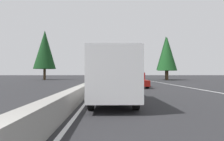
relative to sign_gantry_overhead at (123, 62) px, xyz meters
The scene contains 15 objects.
ground_plane 9.48m from the sign_gantry_overhead, 49.66° to the left, with size 320.00×320.00×0.00m, color #262628.
median_barrier 26.35m from the sign_gantry_overhead, 14.15° to the left, with size 180.00×0.56×0.90m, color gray.
shoulder_stripe_right 16.91m from the sign_gantry_overhead, 19.93° to the right, with size 160.00×0.16×0.01m, color silver.
shoulder_stripe_median 17.01m from the sign_gantry_overhead, 20.93° to the left, with size 160.00×0.16×0.01m, color silver.
sign_gantry_overhead is the anchor object (origin of this frame).
box_truck_mid_right 45.03m from the sign_gantry_overhead, behind, with size 8.50×2.40×2.95m.
pickup_far_left 32.37m from the sign_gantry_overhead, behind, with size 5.60×2.00×1.86m.
sedan_mid_left 8.07m from the sign_gantry_overhead, 155.51° to the right, with size 4.40×1.80×1.47m.
minivan_distant_b 64.46m from the sign_gantry_overhead, ahead, with size 5.00×1.95×1.69m.
bus_far_right 28.82m from the sign_gantry_overhead, ahead, with size 11.50×2.55×3.10m.
sedan_distant_a 8.74m from the sign_gantry_overhead, 143.55° to the left, with size 4.40×1.80×1.47m.
sedan_near_center 48.13m from the sign_gantry_overhead, ahead, with size 4.40×1.80×1.47m.
conifer_right_near 12.99m from the sign_gantry_overhead, 120.03° to the right, with size 5.09×5.09×11.57m.
conifer_right_mid 12.86m from the sign_gantry_overhead, 93.78° to the right, with size 5.64×5.64×12.83m.
conifer_left_near 22.96m from the sign_gantry_overhead, 95.52° to the left, with size 6.19×6.19×14.08m.
Camera 1 is at (-1.44, -1.58, 1.72)m, focal length 30.38 mm.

